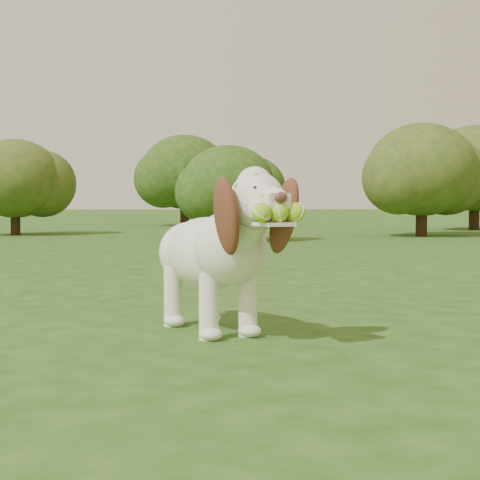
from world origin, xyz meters
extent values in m
plane|color=#204112|center=(0.00, 0.00, 0.00)|extent=(80.00, 80.00, 0.00)
ellipsoid|color=white|center=(0.29, 0.04, 0.36)|extent=(0.52, 0.70, 0.33)
ellipsoid|color=white|center=(0.38, -0.19, 0.40)|extent=(0.41, 0.41, 0.32)
ellipsoid|color=white|center=(0.22, 0.24, 0.35)|extent=(0.38, 0.38, 0.29)
cylinder|color=white|center=(0.42, -0.30, 0.48)|extent=(0.25, 0.30, 0.25)
sphere|color=white|center=(0.46, -0.42, 0.61)|extent=(0.29, 0.29, 0.23)
sphere|color=white|center=(0.45, -0.40, 0.67)|extent=(0.19, 0.19, 0.15)
cube|color=white|center=(0.50, -0.54, 0.60)|extent=(0.13, 0.16, 0.06)
ellipsoid|color=#592D28|center=(0.53, -0.60, 0.62)|extent=(0.06, 0.05, 0.04)
cube|color=white|center=(0.51, -0.55, 0.51)|extent=(0.16, 0.18, 0.02)
ellipsoid|color=brown|center=(0.33, -0.45, 0.54)|extent=(0.17, 0.24, 0.35)
ellipsoid|color=brown|center=(0.58, -0.36, 0.54)|extent=(0.19, 0.21, 0.35)
cylinder|color=white|center=(0.17, 0.37, 0.39)|extent=(0.11, 0.17, 0.13)
cylinder|color=white|center=(0.28, -0.20, 0.14)|extent=(0.11, 0.11, 0.28)
cylinder|color=white|center=(0.46, -0.14, 0.14)|extent=(0.11, 0.11, 0.28)
cylinder|color=white|center=(0.14, 0.19, 0.14)|extent=(0.11, 0.11, 0.28)
cylinder|color=white|center=(0.31, 0.26, 0.14)|extent=(0.11, 0.11, 0.28)
sphere|color=#A3D822|center=(0.45, -0.61, 0.56)|extent=(0.10, 0.10, 0.08)
sphere|color=#A3D822|center=(0.52, -0.59, 0.56)|extent=(0.10, 0.10, 0.08)
sphere|color=#A3D822|center=(0.59, -0.56, 0.56)|extent=(0.10, 0.10, 0.08)
cylinder|color=#382314|center=(4.39, 8.82, 0.29)|extent=(0.18, 0.18, 0.59)
ellipsoid|color=#1B4013|center=(4.39, 8.82, 1.07)|extent=(1.76, 1.76, 1.49)
cylinder|color=#382314|center=(-2.17, 9.99, 0.26)|extent=(0.16, 0.16, 0.51)
ellipsoid|color=#1B4013|center=(-2.17, 9.99, 0.94)|extent=(1.54, 1.54, 1.31)
cylinder|color=#382314|center=(1.14, 7.58, 0.22)|extent=(0.14, 0.14, 0.44)
ellipsoid|color=#1B4013|center=(1.14, 7.58, 0.80)|extent=(1.31, 1.31, 1.11)
cylinder|color=#382314|center=(6.26, 11.16, 0.32)|extent=(0.20, 0.20, 0.65)
ellipsoid|color=#1B4013|center=(6.26, 11.16, 1.19)|extent=(1.94, 1.94, 1.65)
cylinder|color=#382314|center=(0.84, 14.35, 0.33)|extent=(0.20, 0.20, 0.65)
ellipsoid|color=#1B4013|center=(0.84, 14.35, 1.20)|extent=(1.96, 1.96, 1.66)
camera|label=1|loc=(0.02, -3.64, 0.61)|focal=60.00mm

